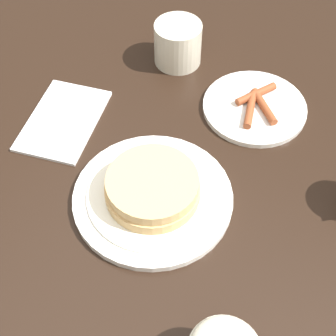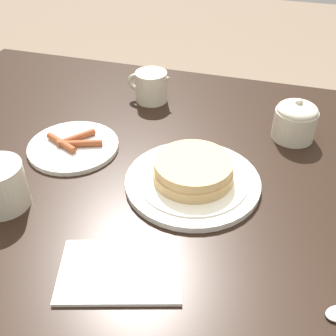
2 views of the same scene
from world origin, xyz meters
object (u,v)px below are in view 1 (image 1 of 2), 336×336
pancake_plate (153,193)px  side_plate_bacon (255,107)px  coffee_mug (179,42)px  napkin (63,120)px

pancake_plate → side_plate_bacon: 0.27m
pancake_plate → coffee_mug: 0.34m
pancake_plate → side_plate_bacon: bearing=-9.2°
pancake_plate → side_plate_bacon: size_ratio=1.34×
side_plate_bacon → coffee_mug: (0.04, 0.19, 0.04)m
side_plate_bacon → coffee_mug: 0.20m
coffee_mug → side_plate_bacon: bearing=-102.4°
side_plate_bacon → napkin: 0.35m
pancake_plate → coffee_mug: (0.31, 0.15, 0.02)m
side_plate_bacon → pancake_plate: bearing=170.8°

